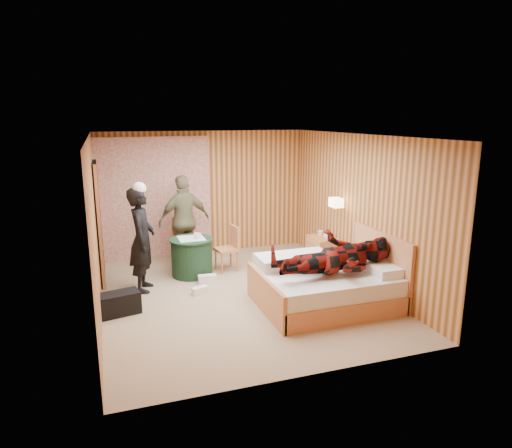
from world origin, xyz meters
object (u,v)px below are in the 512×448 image
object	(u,v)px
bed	(326,285)
man_at_table	(184,221)
chair_near	(230,245)
duffel_bag	(119,303)
chair_far	(185,238)
round_table	(192,257)
wall_lamp	(336,202)
man_on_bed	(336,247)
nightstand	(323,251)
woman_standing	(142,240)

from	to	relation	value
bed	man_at_table	size ratio (longest dim) A/B	1.14
chair_near	duffel_bag	size ratio (longest dim) A/B	1.46
bed	chair_far	distance (m)	3.05
round_table	man_at_table	size ratio (longest dim) A/B	0.45
round_table	duffel_bag	xyz separation A→B (m)	(-1.31, -1.30, -0.18)
wall_lamp	chair_far	xyz separation A→B (m)	(-2.48, 1.31, -0.76)
bed	round_table	size ratio (longest dim) A/B	2.55
man_at_table	man_on_bed	world-z (taller)	man_on_bed
nightstand	chair_far	xyz separation A→B (m)	(-2.44, 0.95, 0.24)
duffel_bag	man_at_table	distance (m)	2.45
nightstand	chair_far	bearing A→B (deg)	158.75
chair_near	duffel_bag	xyz separation A→B (m)	(-2.03, -1.37, -0.32)
nightstand	woman_standing	size ratio (longest dim) A/B	0.35
chair_near	man_on_bed	bearing A→B (deg)	16.01
bed	chair_near	world-z (taller)	bed
bed	nightstand	xyz separation A→B (m)	(0.75, 1.59, -0.00)
round_table	nightstand	bearing A→B (deg)	-7.70
wall_lamp	duffel_bag	distance (m)	3.99
chair_near	man_at_table	xyz separation A→B (m)	(-0.72, 0.58, 0.38)
bed	round_table	distance (m)	2.54
wall_lamp	man_at_table	distance (m)	2.84
wall_lamp	duffel_bag	size ratio (longest dim) A/B	0.46
nightstand	man_at_table	world-z (taller)	man_at_table
nightstand	bed	bearing A→B (deg)	-115.35
duffel_bag	man_at_table	world-z (taller)	man_at_table
wall_lamp	nightstand	world-z (taller)	wall_lamp
bed	round_table	bearing A→B (deg)	131.07
man_at_table	round_table	bearing A→B (deg)	77.06
duffel_bag	woman_standing	world-z (taller)	woman_standing
wall_lamp	chair_near	world-z (taller)	wall_lamp
bed	woman_standing	distance (m)	2.99
nightstand	man_at_table	xyz separation A→B (m)	(-2.42, 0.98, 0.56)
round_table	man_on_bed	distance (m)	2.80
duffel_bag	woman_standing	distance (m)	1.18
chair_near	woman_standing	bearing A→B (deg)	-79.56
chair_near	woman_standing	xyz separation A→B (m)	(-1.60, -0.52, 0.37)
woman_standing	nightstand	bearing A→B (deg)	-74.55
wall_lamp	man_at_table	size ratio (longest dim) A/B	0.15
wall_lamp	duffel_bag	world-z (taller)	wall_lamp
chair_far	duffel_bag	bearing A→B (deg)	-134.00
chair_near	round_table	bearing A→B (deg)	-92.13
wall_lamp	bed	bearing A→B (deg)	-123.00
chair_near	nightstand	bearing A→B (deg)	69.19
man_on_bed	man_at_table	bearing A→B (deg)	121.24
chair_far	woman_standing	world-z (taller)	woman_standing
bed	woman_standing	bearing A→B (deg)	150.11
chair_near	man_at_table	size ratio (longest dim) A/B	0.48
nightstand	man_on_bed	size ratio (longest dim) A/B	0.34
bed	man_on_bed	world-z (taller)	man_on_bed
woman_standing	man_at_table	size ratio (longest dim) A/B	0.99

